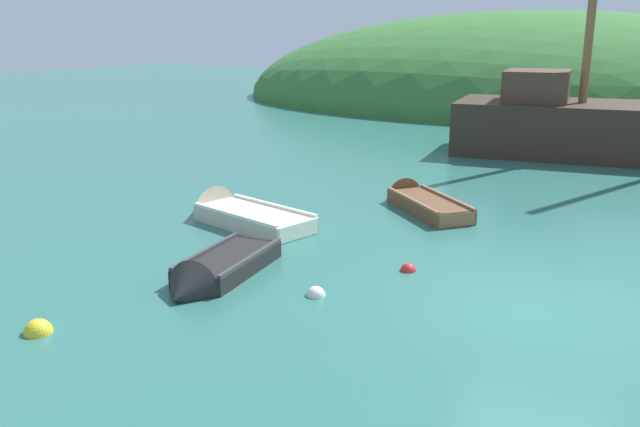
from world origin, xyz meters
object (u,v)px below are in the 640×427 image
Objects in this scene: buoy_red at (408,271)px; buoy_white at (316,296)px; rowboat_outer_right at (215,275)px; sailing_ship at (630,137)px; rowboat_center at (237,216)px; rowboat_near_dock at (419,203)px; buoy_yellow at (38,333)px.

buoy_white reaches higher than buoy_red.
sailing_ship is at bearing 155.98° from rowboat_outer_right.
rowboat_outer_right is 0.79× the size of rowboat_center.
rowboat_center is (-3.40, -3.21, 0.02)m from rowboat_near_dock.
rowboat_outer_right reaches higher than buoy_red.
rowboat_near_dock is at bearing 93.63° from buoy_white.
sailing_ship is 20.76m from buoy_yellow.
buoy_red is 0.90× the size of buoy_white.
sailing_ship is 10.81m from rowboat_near_dock.
sailing_ship is 15.21m from rowboat_center.
sailing_ship is at bearing 76.70° from buoy_white.
rowboat_near_dock is 1.04× the size of rowboat_outer_right.
sailing_ship reaches higher than buoy_red.
rowboat_near_dock is at bearing 106.87° from buoy_red.
buoy_white is at bearing -117.20° from buoy_red.
buoy_white is (-3.87, -16.36, -0.74)m from sailing_ship.
rowboat_outer_right is 3.88m from rowboat_center.
rowboat_center is 5.00m from buoy_white.
buoy_yellow is (-1.05, -3.03, -0.10)m from rowboat_outer_right.
buoy_red is (4.78, -1.35, -0.13)m from rowboat_center.
buoy_red is (1.38, -4.56, -0.11)m from rowboat_near_dock.
buoy_red is 2.13m from buoy_white.
buoy_white is at bearing 155.90° from rowboat_center.
buoy_red is at bearing 51.98° from buoy_yellow.
rowboat_outer_right is at bearing -174.87° from buoy_white.
rowboat_outer_right is at bearing -144.86° from buoy_red.
sailing_ship is at bearing 70.62° from buoy_yellow.
rowboat_outer_right is at bearing -115.34° from sailing_ship.
buoy_white is at bearing 90.54° from rowboat_outer_right.
rowboat_outer_right is 10.20× the size of buoy_red.
rowboat_outer_right is 1.98m from buoy_white.
sailing_ship reaches higher than rowboat_center.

